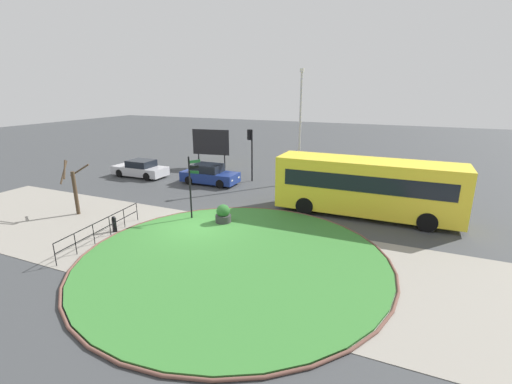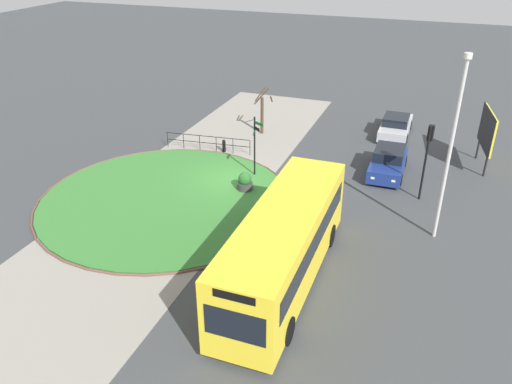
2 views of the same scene
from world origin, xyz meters
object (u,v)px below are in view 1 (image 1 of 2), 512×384
bus_yellow (367,186)px  planter_near_signpost (223,215)px  signpost_directional (191,183)px  billboard_left (211,143)px  bollard_foreground (114,224)px  street_tree_bare (74,188)px  car_far_lane (209,175)px  lamppost_tall (300,124)px  car_near_lane (140,169)px  traffic_light_near (250,144)px

bus_yellow → planter_near_signpost: bus_yellow is taller
signpost_directional → billboard_left: size_ratio=1.03×
signpost_directional → bollard_foreground: (-2.62, -3.06, -1.62)m
signpost_directional → street_tree_bare: signpost_directional is taller
bollard_foreground → billboard_left: bearing=102.1°
billboard_left → planter_near_signpost: billboard_left is taller
signpost_directional → car_far_lane: bearing=113.9°
car_far_lane → lamppost_tall: bearing=25.2°
billboard_left → bollard_foreground: bearing=-86.4°
bollard_foreground → car_far_lane: bearing=92.6°
billboard_left → bus_yellow: bearing=-36.0°
car_near_lane → car_far_lane: bearing=-176.9°
signpost_directional → street_tree_bare: (-6.55, -1.92, -0.48)m
car_near_lane → planter_near_signpost: (11.19, -6.47, -0.15)m
signpost_directional → bollard_foreground: size_ratio=4.29×
traffic_light_near → car_near_lane: bearing=25.1°
traffic_light_near → planter_near_signpost: 9.45m
signpost_directional → bus_yellow: 9.62m
planter_near_signpost → street_tree_bare: bearing=-166.4°
lamppost_tall → street_tree_bare: lamppost_tall is taller
billboard_left → planter_near_signpost: size_ratio=3.23×
traffic_light_near → billboard_left: size_ratio=1.16×
billboard_left → car_near_lane: bearing=-132.2°
bus_yellow → planter_near_signpost: bearing=-147.5°
street_tree_bare → car_near_lane: bearing=108.3°
billboard_left → street_tree_bare: bearing=-101.5°
traffic_light_near → planter_near_signpost: bearing=115.6°
car_near_lane → billboard_left: billboard_left is taller
street_tree_bare → lamppost_tall: bearing=50.9°
lamppost_tall → car_far_lane: bearing=-154.3°
billboard_left → street_tree_bare: billboard_left is taller
lamppost_tall → traffic_light_near: bearing=-165.8°
bollard_foreground → planter_near_signpost: (4.46, 3.17, 0.06)m
car_near_lane → bus_yellow: bearing=173.1°
lamppost_tall → planter_near_signpost: size_ratio=7.76×
traffic_light_near → signpost_directional: bearing=103.9°
planter_near_signpost → street_tree_bare: (-8.38, -2.03, 1.08)m
bollard_foreground → lamppost_tall: size_ratio=0.10×
bus_yellow → car_near_lane: size_ratio=2.20×
traffic_light_near → bus_yellow: bearing=163.9°
car_far_lane → traffic_light_near: size_ratio=1.08×
street_tree_bare → traffic_light_near: bearing=61.2°
signpost_directional → planter_near_signpost: signpost_directional is taller
car_near_lane → traffic_light_near: 9.36m
car_far_lane → billboard_left: 5.88m
signpost_directional → lamppost_tall: size_ratio=0.43×
bollard_foreground → bus_yellow: 13.49m
bollard_foreground → car_far_lane: car_far_lane is taller
car_far_lane → planter_near_signpost: bearing=-54.7°
traffic_light_near → lamppost_tall: size_ratio=0.48×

